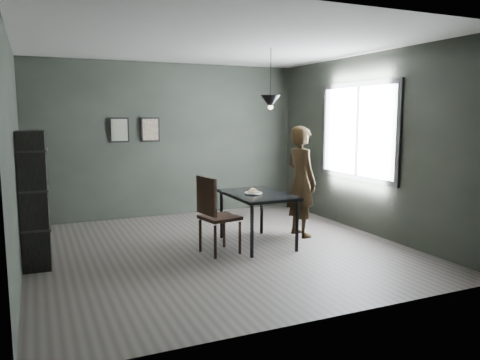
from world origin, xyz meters
name	(u,v)px	position (x,y,z in m)	size (l,w,h in m)	color
ground	(219,249)	(0.00, 0.00, 0.00)	(5.00, 5.00, 0.00)	#342F2D
back_wall	(169,140)	(0.00, 2.50, 1.40)	(5.00, 0.10, 2.80)	black
ceiling	(217,43)	(0.00, 0.00, 2.80)	(5.00, 5.00, 0.02)	silver
window_assembly	(357,131)	(2.47, 0.20, 1.60)	(0.04, 1.96, 1.56)	white
cafe_table	(257,199)	(0.60, 0.00, 0.67)	(0.80, 1.20, 0.75)	black
white_plate	(253,193)	(0.53, -0.02, 0.76)	(0.23, 0.23, 0.01)	white
donut_pile	(253,191)	(0.53, -0.02, 0.79)	(0.16, 0.16, 0.07)	beige
woman	(301,181)	(1.44, 0.20, 0.85)	(0.62, 0.41, 1.70)	black
wood_chair	(214,210)	(-0.14, -0.18, 0.60)	(0.53, 0.53, 1.05)	black
shelf_unit	(34,200)	(-2.32, 0.21, 0.84)	(0.32, 0.56, 1.68)	black
pendant_lamp	(271,102)	(0.85, 0.10, 2.05)	(0.28, 0.28, 0.86)	black
framed_print_left	(119,130)	(-0.90, 2.47, 1.60)	(0.34, 0.04, 0.44)	black
framed_print_right	(150,130)	(-0.35, 2.47, 1.60)	(0.34, 0.04, 0.44)	black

